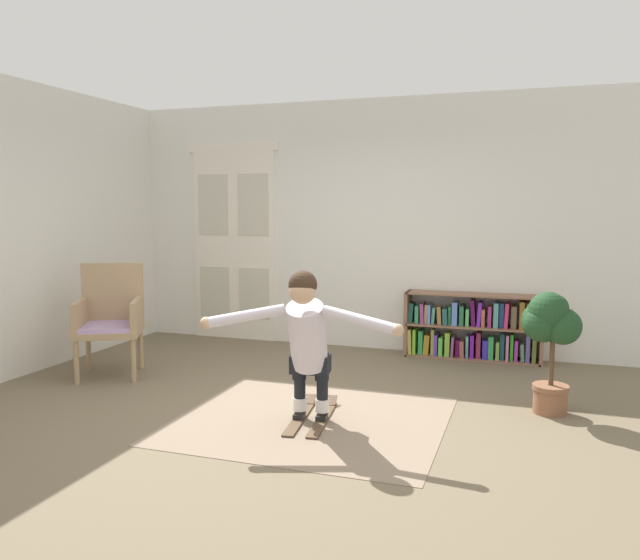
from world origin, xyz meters
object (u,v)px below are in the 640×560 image
at_px(wicker_chair, 110,317).
at_px(person_skier, 307,334).
at_px(potted_plant, 549,330).
at_px(bookshelf, 473,329).
at_px(skis_pair, 312,416).

xyz_separation_m(wicker_chair, person_skier, (2.37, -0.80, 0.14)).
xyz_separation_m(wicker_chair, potted_plant, (4.10, 0.17, 0.10)).
xyz_separation_m(bookshelf, potted_plant, (0.74, -1.65, 0.35)).
xyz_separation_m(bookshelf, wicker_chair, (-3.36, -1.82, 0.25)).
bearing_deg(wicker_chair, skis_pair, -14.75).
distance_m(potted_plant, person_skier, 1.98).
height_order(potted_plant, skis_pair, potted_plant).
xyz_separation_m(skis_pair, person_skier, (0.02, -0.18, 0.70)).
distance_m(bookshelf, potted_plant, 1.84).
distance_m(wicker_chair, skis_pair, 2.49).
height_order(wicker_chair, skis_pair, wicker_chair).
distance_m(wicker_chair, potted_plant, 4.10).
relative_size(wicker_chair, person_skier, 0.74).
xyz_separation_m(potted_plant, skis_pair, (-1.75, -0.79, -0.66)).
bearing_deg(person_skier, wicker_chair, 161.39).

